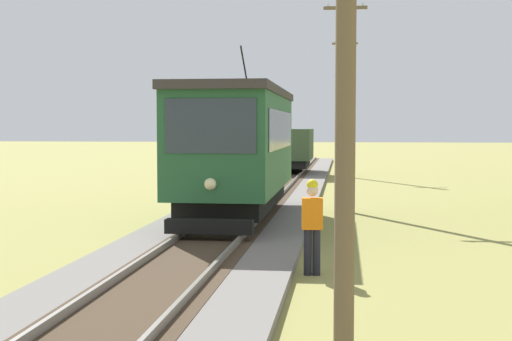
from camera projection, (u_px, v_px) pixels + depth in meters
red_tram at (237, 146)px, 20.13m from camera, size 2.60×8.54×4.79m
freight_car at (290, 148)px, 40.14m from camera, size 2.40×5.20×2.31m
utility_pole_near_tram at (346, 44)px, 8.26m from camera, size 1.40×0.46×7.21m
utility_pole_mid at (345, 93)px, 23.07m from camera, size 1.40×0.40×7.46m
utility_pole_far at (345, 100)px, 38.84m from camera, size 1.40×0.64×8.25m
gravel_pile at (183, 166)px, 37.30m from camera, size 2.02×2.02×1.36m
track_worker at (312, 222)px, 13.16m from camera, size 0.40×0.27×1.78m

